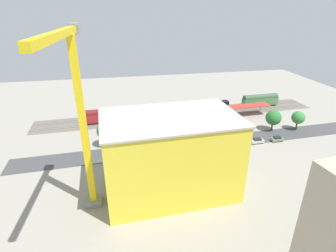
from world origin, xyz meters
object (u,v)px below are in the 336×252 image
Objects in this scene: parked_car_1 at (257,141)px; street_tree_3 at (273,118)px; parked_car_3 at (215,146)px; street_tree_1 at (133,130)px; traffic_light at (176,141)px; freight_coach_far at (106,115)px; parked_car_0 at (277,139)px; parked_car_4 at (192,148)px; parked_car_5 at (165,150)px; street_tree_2 at (105,131)px; parked_car_2 at (235,144)px; box_truck_0 at (179,151)px; construction_building at (170,156)px; platform_canopy_near at (196,111)px; tower_crane at (79,114)px; passenger_coach at (260,100)px; locomotive at (214,106)px; street_tree_0 at (298,118)px.

street_tree_3 reaches higher than parked_car_1.
parked_car_1 is at bearing 39.27° from street_tree_3.
street_tree_1 is at bearing -19.41° from parked_car_3.
traffic_light is at bearing 3.48° from parked_car_1.
parked_car_3 is (-34.73, 28.68, -2.26)m from freight_coach_far.
parked_car_4 is (30.20, 0.04, -0.06)m from parked_car_0.
parked_car_1 reaches higher than parked_car_5.
parked_car_1 is 14.16m from street_tree_3.
freight_coach_far is at bearing -26.09° from parked_car_0.
parked_car_1 is 50.39m from street_tree_2.
parked_car_2 is 0.47× the size of box_truck_0.
street_tree_1 reaches higher than box_truck_0.
parked_car_5 is at bearing -99.29° from construction_building.
parked_car_5 is 0.67× the size of traffic_light.
parked_car_4 is at bearing 162.68° from street_tree_2.
freight_coach_far reaches higher than platform_canopy_near.
street_tree_3 is (-60.35, 19.41, 1.95)m from freight_coach_far.
tower_crane is 5.20× the size of street_tree_1.
street_tree_3 is (-33.29, -8.67, 4.24)m from parked_car_4.
construction_building is at bearing 44.32° from passenger_coach.
passenger_coach is (-33.59, -10.26, -1.18)m from platform_canopy_near.
locomotive is 44.04m from parked_car_5.
parked_car_3 is at bearing 2.74° from parked_car_2.
platform_canopy_near is at bearing -129.90° from tower_crane.
traffic_light is (39.02, 10.30, -0.33)m from street_tree_3.
platform_canopy_near is 9.12× the size of traffic_light.
parked_car_0 reaches higher than parked_car_3.
locomotive reaches higher than parked_car_5.
street_tree_3 is at bearing -165.40° from parked_car_4.
traffic_light reaches higher than box_truck_0.
parked_car_5 is 0.60× the size of street_tree_3.
parked_car_2 is at bearing -176.16° from traffic_light.
parked_car_1 is at bearing -179.72° from parked_car_4.
traffic_light is (-2.98, 1.56, 3.86)m from parked_car_5.
platform_canopy_near is at bearing 16.99° from passenger_coach.
street_tree_2 is at bearing -9.42° from parked_car_1.
parked_car_4 is (42.03, 33.48, -2.30)m from passenger_coach.
traffic_light reaches higher than parked_car_4.
street_tree_2 is at bearing 0.34° from street_tree_3.
parked_car_0 is at bearing 107.28° from locomotive.
box_truck_0 is (-24.38, -18.91, -21.41)m from tower_crane.
freight_coach_far is 1.69× the size of box_truck_0.
tower_crane is at bearing 68.90° from street_tree_1.
box_truck_0 is (12.81, 2.67, 1.04)m from parked_car_3.
tower_crane is 5.04× the size of street_tree_3.
construction_building is at bearing 120.83° from street_tree_2.
parked_car_4 is at bearing 0.08° from parked_car_0.
passenger_coach is at bearing -138.17° from construction_building.
street_tree_0 is (-19.78, -7.29, 3.97)m from parked_car_1.
street_tree_3 reaches higher than locomotive.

